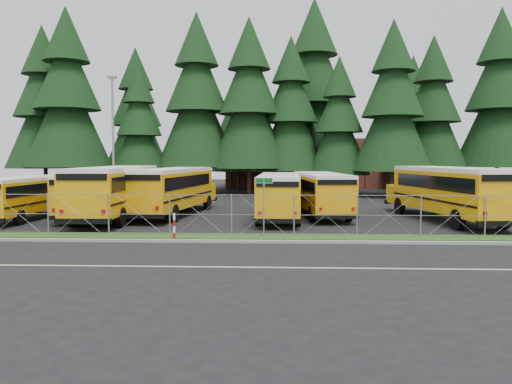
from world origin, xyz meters
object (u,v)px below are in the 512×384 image
bus_1 (92,195)px  bus_5 (279,197)px  bus_0 (28,198)px  light_standard (113,135)px  bus_east (447,194)px  bus_6 (321,195)px  striped_bollard (174,226)px  bus_2 (117,193)px  street_sign (264,194)px  bus_3 (173,192)px

bus_1 → bus_5: bus_1 is taller
bus_0 → light_standard: light_standard is taller
bus_1 → bus_0: bearing=-166.1°
bus_0 → bus_east: 25.13m
bus_6 → striped_bollard: bus_6 is taller
bus_1 → bus_2: bus_2 is taller
bus_2 → street_sign: 11.17m
bus_1 → light_standard: light_standard is taller
bus_3 → bus_east: 16.82m
bus_1 → bus_6: bearing=-3.7°
bus_5 → bus_0: bearing=-177.0°
bus_3 → bus_6: 9.49m
bus_1 → light_standard: 9.37m
bus_1 → bus_east: size_ratio=0.87×
street_sign → bus_0: bearing=155.8°
bus_2 → bus_6: bearing=9.9°
bus_1 → street_sign: bearing=-43.2°
bus_0 → bus_east: size_ratio=0.81×
bus_5 → bus_east: bus_east is taller
bus_5 → light_standard: bearing=146.3°
bus_2 → light_standard: bearing=108.3°
bus_5 → bus_east: (9.83, -0.45, 0.22)m
bus_1 → striped_bollard: size_ratio=8.78×
light_standard → bus_6: bearing=-24.8°
bus_2 → light_standard: light_standard is taller
bus_6 → bus_east: bearing=-24.2°
bus_5 → bus_3: bearing=166.5°
bus_0 → bus_3: bus_3 is taller
light_standard → bus_0: bearing=-102.4°
bus_6 → bus_2: bearing=-174.8°
bus_5 → light_standard: (-13.16, 9.28, 4.14)m
bus_2 → street_sign: bearing=-36.8°
bus_2 → bus_5: size_ratio=1.17×
bus_3 → bus_5: bus_3 is taller
bus_0 → street_sign: (14.53, -6.54, 0.75)m
bus_0 → bus_1: bus_1 is taller
bus_1 → striped_bollard: bearing=-58.2°
bus_0 → striped_bollard: bearing=-33.0°
bus_1 → bus_6: bus_1 is taller
bus_5 → street_sign: bearing=-94.8°
bus_6 → street_sign: street_sign is taller
bus_6 → bus_5: bearing=-148.8°
bus_0 → street_sign: bearing=-23.0°
bus_3 → bus_6: (9.49, 0.15, -0.15)m
bus_1 → bus_5: (11.84, -0.97, -0.02)m
bus_3 → bus_0: bearing=-157.4°
bus_0 → bus_1: 3.72m
bus_2 → bus_3: 3.71m
bus_0 → bus_1: (3.45, 1.37, 0.10)m
striped_bollard → light_standard: 19.35m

